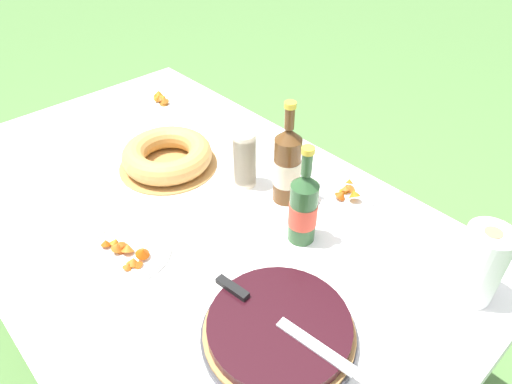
{
  "coord_description": "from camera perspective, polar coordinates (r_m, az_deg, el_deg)",
  "views": [
    {
      "loc": [
        0.94,
        -0.56,
        1.58
      ],
      "look_at": [
        0.16,
        0.16,
        0.73
      ],
      "focal_mm": 32.0,
      "sensor_mm": 36.0,
      "label": 1
    }
  ],
  "objects": [
    {
      "name": "berry_tart",
      "position": [
        1.07,
        2.9,
        -16.86
      ],
      "size": [
        0.35,
        0.35,
        0.06
      ],
      "color": "#38383D",
      "rests_on": "tablecloth"
    },
    {
      "name": "cup_stack",
      "position": [
        1.43,
        -1.43,
        4.1
      ],
      "size": [
        0.07,
        0.07,
        0.19
      ],
      "color": "beige",
      "rests_on": "tablecloth"
    },
    {
      "name": "snack_plate_near",
      "position": [
        1.29,
        -15.73,
        -7.09
      ],
      "size": [
        0.23,
        0.23,
        0.05
      ],
      "color": "white",
      "rests_on": "tablecloth"
    },
    {
      "name": "tablecloth",
      "position": [
        1.43,
        -9.15,
        -2.16
      ],
      "size": [
        1.78,
        1.11,
        0.1
      ],
      "color": "white",
      "rests_on": "garden_table"
    },
    {
      "name": "ground_plane",
      "position": [
        1.92,
        -7.11,
        -17.18
      ],
      "size": [
        16.0,
        16.0,
        0.0
      ],
      "primitive_type": "plane",
      "color": "#568442"
    },
    {
      "name": "snack_plate_right",
      "position": [
        1.46,
        11.15,
        -0.08
      ],
      "size": [
        0.19,
        0.19,
        0.06
      ],
      "color": "white",
      "rests_on": "tablecloth"
    },
    {
      "name": "bundt_cake",
      "position": [
        1.57,
        -11.03,
        4.49
      ],
      "size": [
        0.33,
        0.33,
        0.08
      ],
      "color": "#B78447",
      "rests_on": "tablecloth"
    },
    {
      "name": "paper_towel_roll",
      "position": [
        1.21,
        26.16,
        -8.13
      ],
      "size": [
        0.11,
        0.11,
        0.21
      ],
      "color": "white",
      "rests_on": "tablecloth"
    },
    {
      "name": "cider_bottle_green",
      "position": [
        1.23,
        5.93,
        -1.93
      ],
      "size": [
        0.08,
        0.08,
        0.3
      ],
      "color": "#2D562D",
      "rests_on": "tablecloth"
    },
    {
      "name": "serving_knife",
      "position": [
        1.05,
        1.66,
        -14.94
      ],
      "size": [
        0.38,
        0.07,
        0.01
      ],
      "rotation": [
        0.0,
        0.0,
        0.13
      ],
      "color": "silver",
      "rests_on": "berry_tart"
    },
    {
      "name": "garden_table",
      "position": [
        1.45,
        -8.99,
        -3.43
      ],
      "size": [
        1.77,
        1.1,
        0.67
      ],
      "color": "brown",
      "rests_on": "ground_plane"
    },
    {
      "name": "snack_plate_left",
      "position": [
        1.98,
        -11.75,
        10.97
      ],
      "size": [
        0.2,
        0.2,
        0.06
      ],
      "color": "white",
      "rests_on": "tablecloth"
    },
    {
      "name": "cider_bottle_amber",
      "position": [
        1.35,
        3.92,
        3.33
      ],
      "size": [
        0.08,
        0.08,
        0.33
      ],
      "color": "brown",
      "rests_on": "tablecloth"
    }
  ]
}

